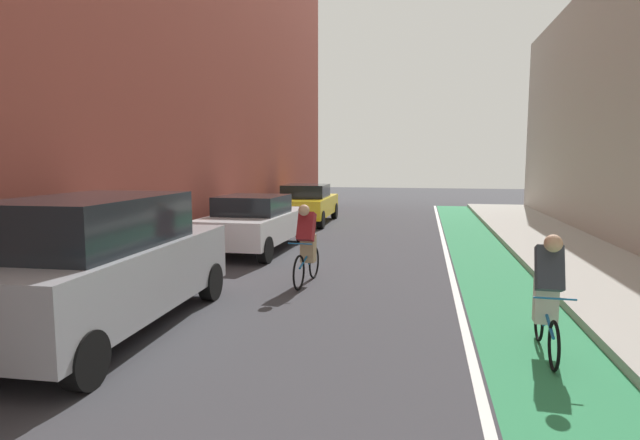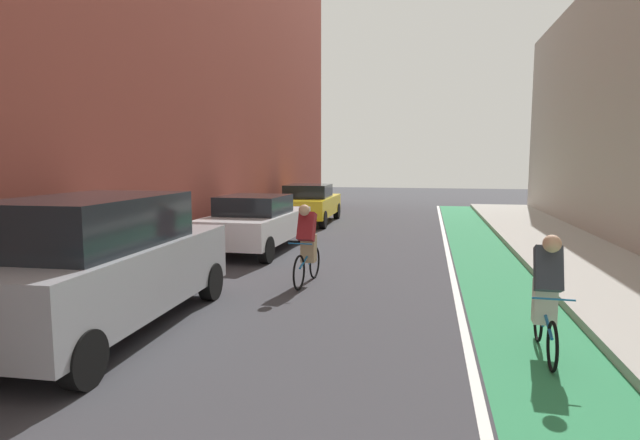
% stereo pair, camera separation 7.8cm
% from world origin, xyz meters
% --- Properties ---
extents(ground_plane, '(74.20, 74.20, 0.00)m').
position_xyz_m(ground_plane, '(0.00, 12.86, 0.00)').
color(ground_plane, '#38383D').
extents(bike_lane_paint, '(1.60, 33.73, 0.00)m').
position_xyz_m(bike_lane_paint, '(3.15, 14.86, 0.00)').
color(bike_lane_paint, '#2D8451').
rests_on(bike_lane_paint, ground).
extents(lane_divider_stripe, '(0.12, 33.73, 0.00)m').
position_xyz_m(lane_divider_stripe, '(2.25, 14.86, 0.00)').
color(lane_divider_stripe, white).
rests_on(lane_divider_stripe, ground).
extents(sidewalk_right, '(2.88, 33.73, 0.14)m').
position_xyz_m(sidewalk_right, '(5.39, 14.86, 0.07)').
color(sidewalk_right, '#A8A59E').
rests_on(sidewalk_right, ground).
extents(parked_suv_silver, '(2.15, 4.82, 1.98)m').
position_xyz_m(parked_suv_silver, '(-2.90, 9.53, 1.02)').
color(parked_suv_silver, '#9EA0A8').
rests_on(parked_suv_silver, ground).
extents(parked_sedan_white, '(2.04, 4.55, 1.53)m').
position_xyz_m(parked_sedan_white, '(-2.90, 16.46, 0.79)').
color(parked_sedan_white, silver).
rests_on(parked_sedan_white, ground).
extents(parked_sedan_yellow_cab, '(2.00, 4.47, 1.53)m').
position_xyz_m(parked_sedan_yellow_cab, '(-2.90, 22.85, 0.79)').
color(parked_sedan_yellow_cab, yellow).
rests_on(parked_sedan_yellow_cab, ground).
extents(cyclist_mid, '(0.48, 1.65, 1.58)m').
position_xyz_m(cyclist_mid, '(3.18, 9.89, 0.84)').
color(cyclist_mid, black).
rests_on(cyclist_mid, ground).
extents(cyclist_trailing, '(0.48, 1.73, 1.62)m').
position_xyz_m(cyclist_trailing, '(-0.66, 12.97, 0.81)').
color(cyclist_trailing, black).
rests_on(cyclist_trailing, ground).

